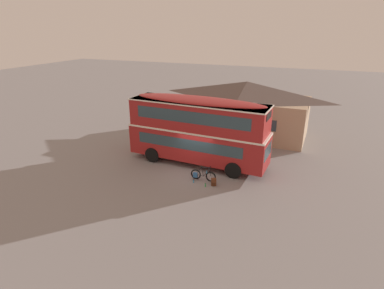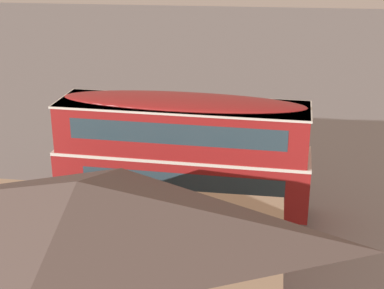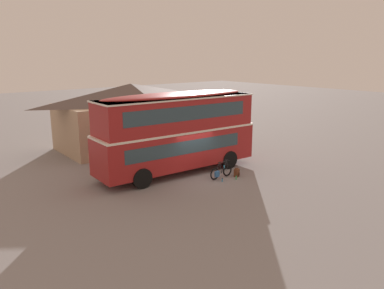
% 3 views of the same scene
% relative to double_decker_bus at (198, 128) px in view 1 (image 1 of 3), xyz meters
% --- Properties ---
extents(ground_plane, '(120.00, 120.00, 0.00)m').
position_rel_double_decker_bus_xyz_m(ground_plane, '(0.28, -1.37, -2.64)').
color(ground_plane, gray).
extents(double_decker_bus, '(10.03, 3.06, 4.79)m').
position_rel_double_decker_bus_xyz_m(double_decker_bus, '(0.00, 0.00, 0.00)').
color(double_decker_bus, black).
rests_on(double_decker_bus, ground).
extents(touring_bicycle, '(1.69, 0.47, 1.00)m').
position_rel_double_decker_bus_xyz_m(touring_bicycle, '(1.24, -2.42, -2.27)').
color(touring_bicycle, black).
rests_on(touring_bicycle, ground).
extents(backpack_on_ground, '(0.38, 0.36, 0.51)m').
position_rel_double_decker_bus_xyz_m(backpack_on_ground, '(2.14, -2.81, -2.38)').
color(backpack_on_ground, '#592D19').
rests_on(backpack_on_ground, ground).
extents(water_bottle_blue_sports, '(0.07, 0.07, 0.22)m').
position_rel_double_decker_bus_xyz_m(water_bottle_blue_sports, '(0.85, -2.95, -2.54)').
color(water_bottle_blue_sports, '#338CBF').
rests_on(water_bottle_blue_sports, ground).
extents(water_bottle_green_metal, '(0.07, 0.07, 0.26)m').
position_rel_double_decker_bus_xyz_m(water_bottle_green_metal, '(1.72, -3.18, -2.52)').
color(water_bottle_green_metal, green).
rests_on(water_bottle_green_metal, ground).
extents(pub_building, '(11.16, 6.06, 4.77)m').
position_rel_double_decker_bus_xyz_m(pub_building, '(1.61, 7.81, -0.21)').
color(pub_building, tan).
rests_on(pub_building, ground).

